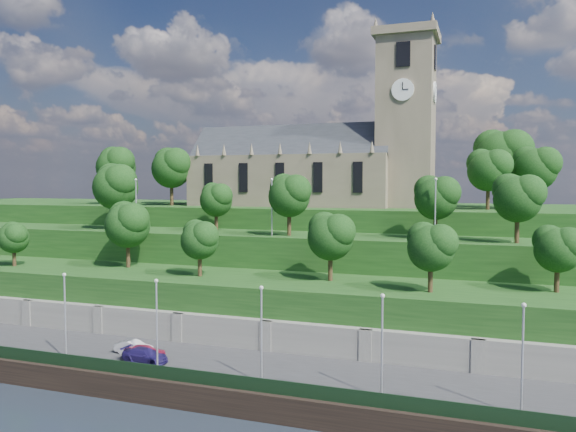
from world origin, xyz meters
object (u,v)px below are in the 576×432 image
at_px(church, 321,159).
at_px(car_left, 145,351).
at_px(car_right, 145,355).
at_px(car_middle, 134,347).

distance_m(church, car_left, 45.80).
xyz_separation_m(car_left, car_right, (0.68, -0.99, -0.01)).
bearing_deg(car_right, car_middle, 55.42).
height_order(car_middle, car_right, car_right).
relative_size(car_left, car_middle, 1.02).
height_order(church, car_left, church).
xyz_separation_m(church, car_middle, (-7.70, -39.90, -19.90)).
bearing_deg(car_middle, car_left, -116.93).
bearing_deg(car_left, car_middle, 50.86).
bearing_deg(car_middle, car_right, -127.15).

